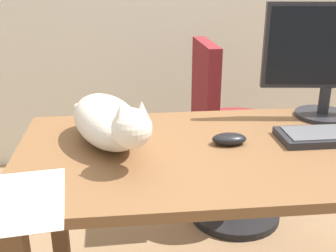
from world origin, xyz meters
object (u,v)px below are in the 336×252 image
object	(u,v)px
cat	(109,121)
monitor	(331,57)
office_chair	(229,146)
computer_mouse	(229,139)

from	to	relation	value
cat	monitor	bearing A→B (deg)	13.32
office_chair	cat	xyz separation A→B (m)	(-0.57, -0.70, 0.42)
monitor	office_chair	bearing A→B (deg)	112.25
office_chair	monitor	size ratio (longest dim) A/B	1.98
office_chair	computer_mouse	distance (m)	0.83
office_chair	computer_mouse	size ratio (longest dim) A/B	8.65
office_chair	monitor	bearing A→B (deg)	-67.75
monitor	cat	distance (m)	0.82
computer_mouse	cat	bearing A→B (deg)	175.68
monitor	cat	world-z (taller)	monitor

